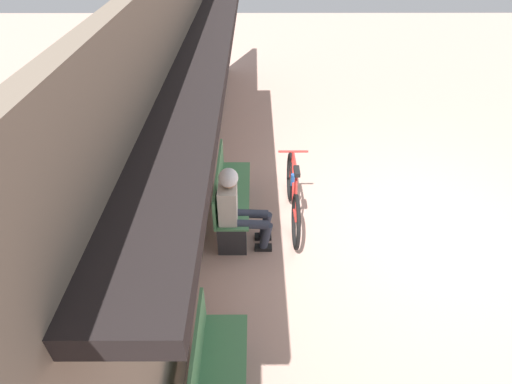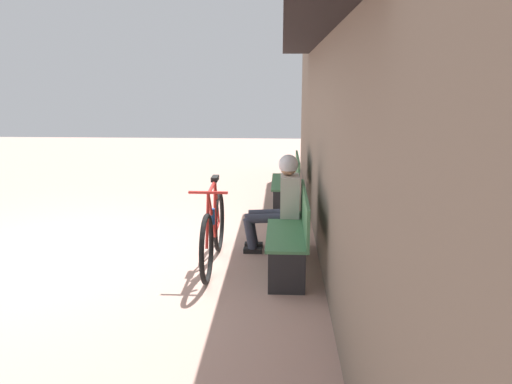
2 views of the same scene
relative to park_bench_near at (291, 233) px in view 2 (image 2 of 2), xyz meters
name	(u,v)px [view 2 (image 2 of 2)]	position (x,y,z in m)	size (l,w,h in m)	color
ground_plane	(73,254)	(-0.26, -2.55, -0.38)	(24.00, 24.00, 0.00)	tan
storefront_wall	(327,112)	(-0.26, 0.37, 1.28)	(12.00, 0.56, 3.20)	#756656
park_bench_near	(291,233)	(0.00, 0.00, 0.00)	(1.49, 0.42, 0.84)	#477F51
bicycle	(213,231)	(-0.02, -0.85, 0.00)	(1.70, 0.40, 0.96)	black
person_seated	(281,197)	(-0.53, -0.12, 0.28)	(0.34, 0.65, 1.16)	#2D3342
park_bench_far	(288,185)	(-2.60, 0.00, -0.01)	(1.33, 0.42, 0.84)	#477F51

